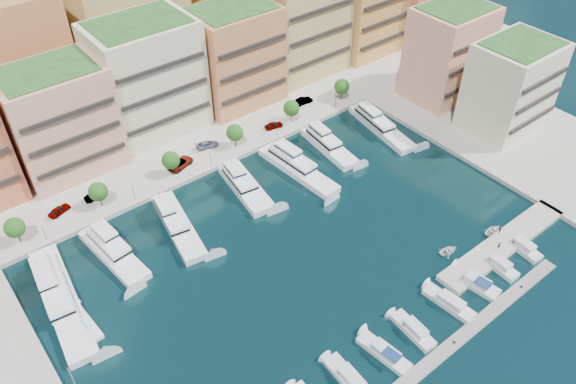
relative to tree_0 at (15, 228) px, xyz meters
name	(u,v)px	position (x,y,z in m)	size (l,w,h in m)	color
ground	(303,251)	(40.00, -33.50, -4.74)	(400.00, 400.00, 0.00)	black
north_quay	(145,108)	(40.00, 28.50, -4.74)	(220.00, 64.00, 2.00)	#9E998E
east_quay	(535,147)	(102.00, -41.50, -4.74)	(34.00, 76.00, 2.00)	#9E998E
hillside	(70,40)	(40.00, 76.50, -4.74)	(240.00, 40.00, 58.00)	#203616
south_pontoon	(415,376)	(37.00, -63.50, -4.74)	(72.00, 2.20, 0.35)	gray
finger_pier	(503,246)	(70.00, -55.50, -4.74)	(32.00, 5.00, 2.00)	#9E998E
apartment_2	(60,120)	(17.00, 16.49, 7.57)	(20.00, 15.50, 22.80)	#E2A67E
apartment_3	(148,77)	(38.00, 18.49, 9.07)	(22.00, 16.50, 25.80)	beige
apartment_4	(235,56)	(60.00, 16.49, 8.07)	(20.00, 15.50, 23.80)	#CA7E4B
apartment_5	(301,22)	(82.00, 18.49, 9.57)	(22.00, 16.50, 26.80)	tan
apartment_6	(367,11)	(104.00, 16.49, 7.57)	(20.00, 15.50, 22.80)	#DC9D50
apartment_east_a	(448,53)	(102.00, -13.51, 7.57)	(18.00, 14.50, 22.80)	#E2A67E
apartment_east_b	(511,86)	(102.00, -31.51, 6.57)	(18.00, 14.50, 20.80)	beige
backblock_1	(6,62)	(15.00, 40.50, 11.26)	(26.00, 18.00, 30.00)	#CA7E4B
backblock_2	(130,26)	(45.00, 40.50, 11.26)	(26.00, 18.00, 30.00)	tan
tree_0	(15,228)	(0.00, 0.00, 0.00)	(3.80, 3.80, 5.65)	#473323
tree_1	(98,192)	(16.00, 0.00, 0.00)	(3.80, 3.80, 5.65)	#473323
tree_2	(171,160)	(32.00, 0.00, 0.00)	(3.80, 3.80, 5.65)	#473323
tree_3	(235,133)	(48.00, 0.00, 0.00)	(3.80, 3.80, 5.65)	#473323
tree_4	(291,108)	(64.00, 0.00, 0.00)	(3.80, 3.80, 5.65)	#473323
tree_5	(342,86)	(80.00, 0.00, 0.00)	(3.80, 3.80, 5.65)	#473323
lamppost_0	(43,229)	(4.00, -2.30, -0.92)	(0.30, 0.30, 4.20)	black
lamppost_1	(133,189)	(22.00, -2.30, -0.92)	(0.30, 0.30, 4.20)	black
lamppost_2	(210,155)	(40.00, -2.30, -0.92)	(0.30, 0.30, 4.20)	black
lamppost_3	(277,125)	(58.00, -2.30, -0.92)	(0.30, 0.30, 4.20)	black
lamppost_4	(336,99)	(76.00, -2.30, -0.92)	(0.30, 0.30, 4.20)	black
yacht_0	(59,295)	(0.78, -16.68, -3.53)	(7.89, 26.97, 7.30)	white
yacht_1	(112,251)	(12.17, -12.68, -3.65)	(6.35, 18.15, 7.30)	white
yacht_2	(176,222)	(25.03, -13.44, -3.53)	(7.64, 19.97, 7.30)	white
yacht_3	(244,184)	(41.67, -12.24, -3.53)	(7.31, 17.44, 7.30)	white
yacht_4	(296,167)	(53.83, -14.26, -3.65)	(5.94, 21.44, 7.30)	white
yacht_5	(327,144)	(64.56, -12.24, -3.53)	(5.87, 17.24, 7.30)	white
yacht_6	(379,124)	(79.27, -14.03, -3.53)	(7.52, 21.23, 7.30)	white
cruiser_3	(350,380)	(28.61, -58.10, -4.20)	(3.09, 9.28, 2.55)	silver
cruiser_4	(384,353)	(35.89, -58.12, -4.17)	(3.65, 9.34, 2.66)	silver
cruiser_5	(413,330)	(42.56, -58.09, -4.20)	(3.06, 8.29, 2.55)	silver
cruiser_6	(449,303)	(51.32, -58.10, -4.20)	(3.45, 9.36, 2.55)	silver
cruiser_7	(475,283)	(58.25, -58.12, -4.17)	(4.01, 9.06, 2.66)	silver
cruiser_8	(498,265)	(64.84, -58.08, -4.20)	(2.91, 7.86, 2.55)	silver
cruiser_9	(522,247)	(71.99, -58.09, -4.20)	(3.35, 8.15, 2.55)	silver
sailboat_2	(84,325)	(1.79, -24.17, -4.43)	(3.28, 8.64, 13.20)	white
tender_1	(448,248)	(61.33, -49.71, -4.36)	(1.25, 1.45, 0.77)	beige
tender_0	(448,251)	(60.79, -50.25, -4.36)	(2.66, 3.73, 0.77)	white
tender_2	(493,231)	(71.50, -52.16, -4.34)	(2.81, 3.93, 0.81)	silver
car_0	(59,210)	(8.67, 3.19, -2.97)	(1.83, 4.54, 1.55)	gray
car_1	(95,196)	(15.89, 2.76, -3.04)	(1.50, 4.29, 1.41)	gray
car_2	(180,163)	(34.64, 1.33, -2.89)	(2.84, 6.15, 1.71)	gray
car_3	(207,145)	(42.83, 3.64, -3.00)	(2.07, 5.09, 1.48)	gray
car_4	(274,125)	(59.16, 0.51, -3.00)	(1.75, 4.36, 1.48)	gray
car_5	(303,101)	(71.25, 4.35, -2.92)	(1.75, 5.02, 1.65)	gray
person_0	(499,245)	(67.89, -55.74, -2.97)	(0.57, 0.37, 1.55)	#232D47
person_1	(499,230)	(71.05, -53.50, -2.82)	(0.89, 0.70, 1.84)	brown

